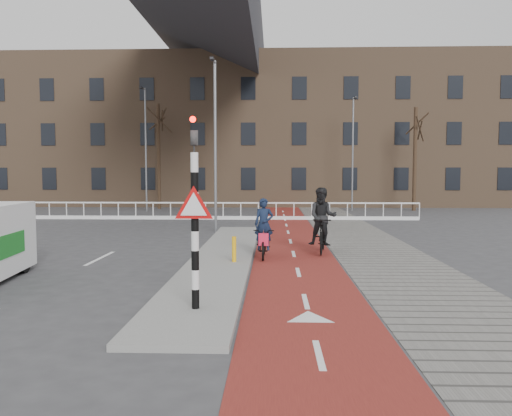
{
  "coord_description": "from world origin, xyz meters",
  "views": [
    {
      "loc": [
        0.84,
        -11.05,
        2.62
      ],
      "look_at": [
        0.28,
        5.0,
        1.5
      ],
      "focal_mm": 35.0,
      "sensor_mm": 36.0,
      "label": 1
    }
  ],
  "objects": [
    {
      "name": "tree_mid",
      "position": [
        -7.6,
        25.5,
        3.84
      ],
      "size": [
        0.25,
        0.25,
        7.68
      ],
      "primitive_type": "cylinder",
      "color": "black",
      "rests_on": "ground"
    },
    {
      "name": "sidewalk",
      "position": [
        4.3,
        10.0,
        0.01
      ],
      "size": [
        3.0,
        60.0,
        0.01
      ],
      "primitive_type": "cube",
      "color": "slate",
      "rests_on": "ground"
    },
    {
      "name": "traffic_signal",
      "position": [
        -0.6,
        -2.02,
        1.99
      ],
      "size": [
        0.8,
        0.8,
        3.68
      ],
      "color": "black",
      "rests_on": "curb_island"
    },
    {
      "name": "ground",
      "position": [
        0.0,
        0.0,
        0.0
      ],
      "size": [
        120.0,
        120.0,
        0.0
      ],
      "primitive_type": "plane",
      "color": "#38383A",
      "rests_on": "ground"
    },
    {
      "name": "streetlight_near",
      "position": [
        -1.73,
        11.06,
        3.77
      ],
      "size": [
        0.12,
        0.12,
        7.54
      ],
      "primitive_type": "cylinder",
      "color": "slate",
      "rests_on": "ground"
    },
    {
      "name": "tree_right",
      "position": [
        10.71,
        24.21,
        3.59
      ],
      "size": [
        0.26,
        0.26,
        7.18
      ],
      "primitive_type": "cylinder",
      "color": "black",
      "rests_on": "ground"
    },
    {
      "name": "cyclist_far",
      "position": [
        2.45,
        5.24,
        0.9
      ],
      "size": [
        1.03,
        2.09,
        2.15
      ],
      "rotation": [
        0.0,
        0.0,
        -0.15
      ],
      "color": "black",
      "rests_on": "bike_lane"
    },
    {
      "name": "townhouse_row",
      "position": [
        -3.0,
        32.0,
        7.81
      ],
      "size": [
        46.0,
        10.0,
        15.9
      ],
      "color": "#7F6047",
      "rests_on": "ground"
    },
    {
      "name": "streetlight_right",
      "position": [
        6.38,
        24.14,
        3.93
      ],
      "size": [
        0.12,
        0.12,
        7.86
      ],
      "primitive_type": "cylinder",
      "color": "slate",
      "rests_on": "ground"
    },
    {
      "name": "curb_island",
      "position": [
        -0.7,
        4.0,
        0.06
      ],
      "size": [
        1.8,
        16.0,
        0.12
      ],
      "primitive_type": "cube",
      "color": "gray",
      "rests_on": "ground"
    },
    {
      "name": "bollard",
      "position": [
        -0.27,
        2.88,
        0.48
      ],
      "size": [
        0.12,
        0.12,
        0.72
      ],
      "primitive_type": "cylinder",
      "color": "#F5AF0D",
      "rests_on": "curb_island"
    },
    {
      "name": "railing",
      "position": [
        -5.0,
        17.0,
        0.31
      ],
      "size": [
        28.0,
        0.1,
        0.99
      ],
      "color": "silver",
      "rests_on": "ground"
    },
    {
      "name": "cyclist_near",
      "position": [
        0.55,
        4.24,
        0.63
      ],
      "size": [
        0.62,
        1.75,
        1.84
      ],
      "rotation": [
        0.0,
        0.0,
        0.0
      ],
      "color": "black",
      "rests_on": "bike_lane"
    },
    {
      "name": "streetlight_left",
      "position": [
        -7.87,
        22.85,
        4.19
      ],
      "size": [
        0.12,
        0.12,
        8.37
      ],
      "primitive_type": "cylinder",
      "color": "slate",
      "rests_on": "ground"
    },
    {
      "name": "bike_lane",
      "position": [
        1.5,
        10.0,
        0.01
      ],
      "size": [
        2.5,
        60.0,
        0.01
      ],
      "primitive_type": "cube",
      "color": "maroon",
      "rests_on": "ground"
    }
  ]
}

